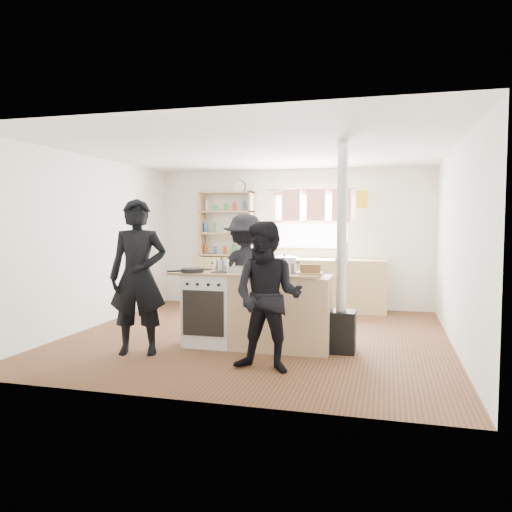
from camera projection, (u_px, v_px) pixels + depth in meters
name	position (u px, v px, depth m)	size (l,w,h in m)	color
ground	(257.00, 337.00, 6.75)	(5.00, 5.00, 0.01)	brown
back_counter	(289.00, 284.00, 8.86)	(3.40, 0.55, 0.90)	tan
shelving_unit	(226.00, 224.00, 9.21)	(1.00, 0.28, 1.20)	tan
thermos	(345.00, 251.00, 8.57)	(0.10, 0.10, 0.29)	silver
cooking_island	(257.00, 310.00, 6.15)	(1.97, 0.64, 0.93)	white
skillet_greens	(192.00, 270.00, 6.13)	(0.40, 0.40, 0.05)	black
roast_tray	(246.00, 270.00, 6.10)	(0.41, 0.32, 0.07)	silver
stockpot_stove	(221.00, 265.00, 6.32)	(0.20, 0.20, 0.17)	silver
stockpot_counter	(284.00, 265.00, 6.01)	(0.30, 0.30, 0.22)	#B8B8BA
bread_board	(310.00, 270.00, 5.89)	(0.33, 0.28, 0.12)	tan
flue_heater	(341.00, 298.00, 5.92)	(0.35, 0.35, 2.50)	black
person_near_left	(138.00, 277.00, 5.82)	(0.66, 0.44, 1.82)	black
person_near_right	(268.00, 297.00, 5.14)	(0.76, 0.59, 1.56)	black
person_far	(246.00, 273.00, 7.05)	(1.07, 0.61, 1.65)	black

